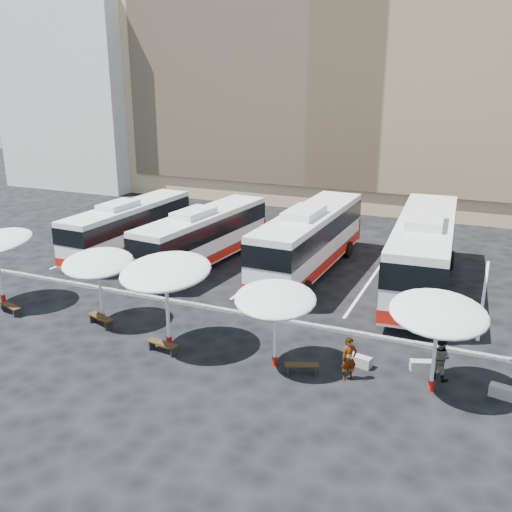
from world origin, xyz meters
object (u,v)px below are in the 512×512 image
at_px(bus_0, 129,225).
at_px(conc_bench_0, 358,360).
at_px(bus_1, 204,235).
at_px(wood_bench_3, 302,366).
at_px(sunshade_3, 275,299).
at_px(sunshade_2, 166,272).
at_px(bus_3, 423,250).
at_px(passenger_0, 349,359).
at_px(sunshade_4, 439,313).
at_px(bus_2, 310,238).
at_px(passenger_1, 440,359).
at_px(wood_bench_1, 101,318).
at_px(wood_bench_0, 11,307).
at_px(sunshade_1, 98,263).
at_px(conc_bench_1, 424,366).
at_px(conc_bench_2, 507,393).
at_px(wood_bench_2, 162,345).

xyz_separation_m(bus_0, conc_bench_0, (17.33, -9.13, -1.57)).
height_order(bus_1, wood_bench_3, bus_1).
distance_m(bus_0, bus_1, 5.66).
bearing_deg(bus_0, sunshade_3, -33.83).
bearing_deg(sunshade_2, bus_0, 131.69).
xyz_separation_m(bus_3, passenger_0, (-1.13, -10.99, -1.34)).
bearing_deg(sunshade_4, bus_1, 146.75).
height_order(bus_2, passenger_1, bus_2).
xyz_separation_m(wood_bench_1, wood_bench_3, (9.97, -0.49, -0.05)).
xyz_separation_m(bus_2, wood_bench_0, (-11.36, -11.60, -1.73)).
height_order(sunshade_3, wood_bench_0, sunshade_3).
bearing_deg(sunshade_1, conc_bench_1, 4.60).
distance_m(conc_bench_0, passenger_0, 1.37).
bearing_deg(sunshade_3, conc_bench_0, 23.25).
height_order(conc_bench_2, passenger_1, passenger_1).
xyz_separation_m(bus_0, bus_3, (18.39, 0.65, 0.42)).
xyz_separation_m(wood_bench_2, conc_bench_2, (13.27, 1.85, -0.12)).
bearing_deg(wood_bench_3, sunshade_3, 169.98).
bearing_deg(bus_1, bus_2, 16.43).
height_order(sunshade_1, passenger_1, sunshade_1).
relative_size(passenger_0, passenger_1, 1.01).
bearing_deg(bus_1, bus_0, -177.91).
bearing_deg(conc_bench_1, sunshade_3, -160.90).
relative_size(bus_2, sunshade_2, 3.05).
bearing_deg(wood_bench_1, sunshade_3, -1.83).
relative_size(sunshade_1, sunshade_4, 0.91).
height_order(wood_bench_1, wood_bench_3, wood_bench_1).
xyz_separation_m(bus_1, passenger_1, (14.78, -8.58, -0.99)).
height_order(bus_1, passenger_1, bus_1).
distance_m(bus_2, passenger_1, 12.99).
relative_size(bus_0, bus_3, 0.80).
xyz_separation_m(bus_0, bus_2, (11.97, 0.86, 0.27)).
height_order(sunshade_2, passenger_1, sunshade_2).
bearing_deg(passenger_1, bus_1, -6.35).
distance_m(wood_bench_3, conc_bench_0, 2.39).
relative_size(sunshade_2, wood_bench_3, 3.04).
bearing_deg(conc_bench_1, bus_0, 156.79).
relative_size(bus_1, conc_bench_0, 10.21).
xyz_separation_m(sunshade_3, conc_bench_2, (8.56, 1.01, -2.62)).
bearing_deg(passenger_0, passenger_1, -17.03).
distance_m(conc_bench_1, passenger_0, 3.23).
bearing_deg(bus_0, bus_3, 4.35).
distance_m(bus_0, wood_bench_3, 18.86).
distance_m(sunshade_1, passenger_0, 12.19).
distance_m(wood_bench_3, conc_bench_2, 7.45).
xyz_separation_m(bus_1, conc_bench_0, (11.67, -8.78, -1.63)).
bearing_deg(wood_bench_0, sunshade_2, 0.43).
bearing_deg(wood_bench_0, conc_bench_1, 6.62).
relative_size(sunshade_1, passenger_1, 2.49).
relative_size(bus_2, sunshade_1, 3.02).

